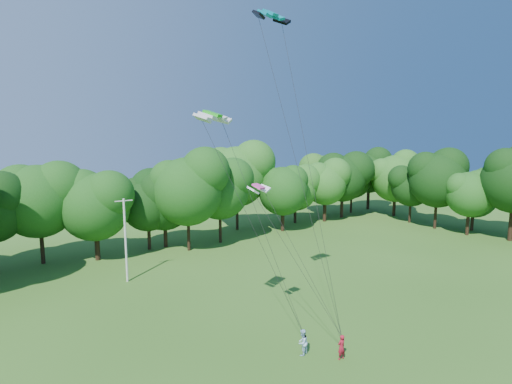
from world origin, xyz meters
TOP-DOWN VIEW (x-y plane):
  - utility_pole at (-3.39, 27.86)m, footprint 1.59×0.34m
  - kite_flyer_left at (1.83, 6.50)m, footprint 0.61×0.42m
  - kite_flyer_right at (0.33, 8.38)m, footprint 0.95×0.82m
  - kite_teal at (0.97, 12.34)m, footprint 2.56×1.15m
  - kite_green at (-3.40, 12.62)m, footprint 2.83×2.04m
  - kite_pink at (-0.39, 11.89)m, footprint 1.70×0.99m
  - tree_back_center at (4.83, 36.39)m, footprint 7.70×7.70m
  - tree_back_east at (35.53, 37.43)m, footprint 8.24×8.24m
  - tree_flank_east at (40.13, 15.39)m, footprint 6.85×6.85m

SIDE VIEW (x-z plane):
  - kite_flyer_left at x=1.83m, z-range 0.00..1.59m
  - kite_flyer_right at x=0.33m, z-range 0.00..1.67m
  - utility_pole at x=-3.39m, z-range 0.12..8.10m
  - tree_flank_east at x=40.13m, z-range 1.24..11.19m
  - tree_back_center at x=4.83m, z-range 1.39..12.59m
  - tree_back_east at x=35.53m, z-range 1.49..13.48m
  - kite_pink at x=-0.39m, z-range 10.31..10.65m
  - kite_green at x=-3.40m, z-range 14.85..15.33m
  - kite_teal at x=0.97m, z-range 21.29..21.94m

